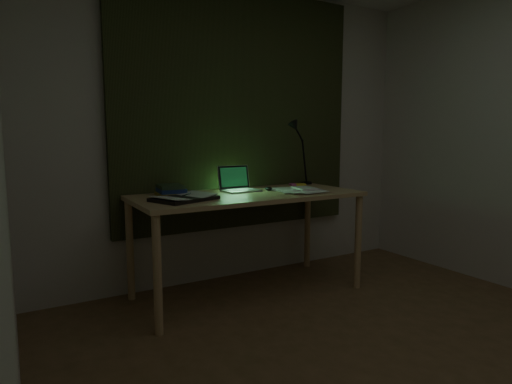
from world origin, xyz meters
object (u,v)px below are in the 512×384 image
at_px(book_stack, 171,190).
at_px(loose_papers, 298,189).
at_px(laptop, 241,179).
at_px(desk_lamp, 307,155).
at_px(open_textbook, 184,198).
at_px(desk, 248,244).

distance_m(book_stack, loose_papers, 1.01).
distance_m(laptop, book_stack, 0.57).
xyz_separation_m(book_stack, desk_lamp, (1.34, 0.13, 0.22)).
height_order(book_stack, loose_papers, book_stack).
relative_size(laptop, book_stack, 1.44).
relative_size(open_textbook, book_stack, 1.84).
bearing_deg(desk_lamp, book_stack, -176.97).
bearing_deg(loose_papers, desk, 173.75).
relative_size(desk, book_stack, 7.90).
bearing_deg(desk_lamp, open_textbook, -166.30).
height_order(open_textbook, desk_lamp, desk_lamp).
bearing_deg(laptop, loose_papers, -25.72).
xyz_separation_m(desk, loose_papers, (0.44, -0.05, 0.41)).
distance_m(loose_papers, desk_lamp, 0.56).
height_order(open_textbook, book_stack, book_stack).
xyz_separation_m(desk, open_textbook, (-0.55, -0.09, 0.41)).
relative_size(laptop, desk_lamp, 0.59).
bearing_deg(open_textbook, laptop, 0.56).
height_order(laptop, open_textbook, laptop).
bearing_deg(book_stack, laptop, -4.06).
bearing_deg(desk_lamp, desk, -161.40).
distance_m(desk, desk_lamp, 1.07).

